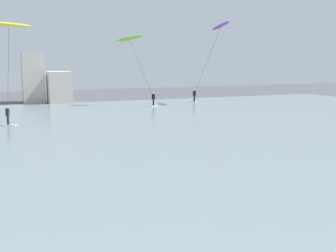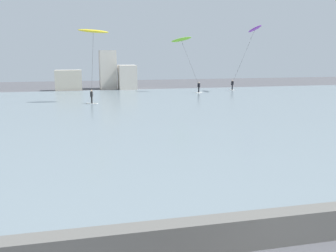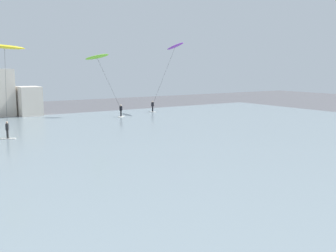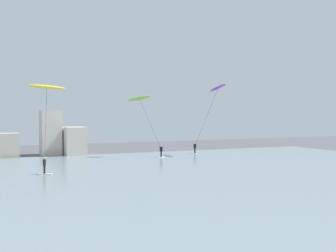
# 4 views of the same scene
# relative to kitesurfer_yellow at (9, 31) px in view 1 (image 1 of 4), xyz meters

# --- Properties ---
(water_bay) EXTENTS (84.00, 52.00, 0.10)m
(water_bay) POSITION_rel_kitesurfer_yellow_xyz_m (3.15, -10.71, -8.00)
(water_bay) COLOR gray
(water_bay) RESTS_ON ground
(kitesurfer_yellow) EXTENTS (3.78, 3.05, 8.86)m
(kitesurfer_yellow) POSITION_rel_kitesurfer_yellow_xyz_m (0.00, 0.00, 0.00)
(kitesurfer_yellow) COLOR silver
(kitesurfer_yellow) RESTS_ON water_bay
(kitesurfer_purple) EXTENTS (3.33, 5.01, 10.32)m
(kitesurfer_purple) POSITION_rel_kitesurfer_yellow_xyz_m (24.68, 8.00, 0.99)
(kitesurfer_purple) COLOR silver
(kitesurfer_purple) RESTS_ON water_bay
(kitesurfer_lime) EXTENTS (4.34, 4.69, 8.63)m
(kitesurfer_lime) POSITION_rel_kitesurfer_yellow_xyz_m (14.05, 10.16, -0.64)
(kitesurfer_lime) COLOR silver
(kitesurfer_lime) RESTS_ON water_bay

